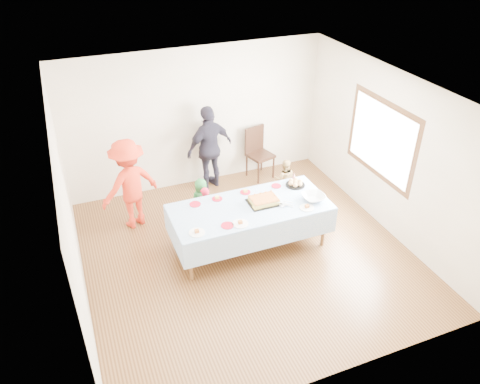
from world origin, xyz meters
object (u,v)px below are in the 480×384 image
Objects in this scene: party_table at (250,209)px; birthday_cake at (264,201)px; adult_left at (130,184)px; dining_chair at (258,150)px.

party_table is 0.26m from birthday_cake.
dining_chair is at bearing 176.09° from adult_left.
party_table is at bearing -131.51° from dining_chair.
adult_left reaches higher than party_table.
dining_chair reaches higher than party_table.
party_table is at bearing -176.52° from birthday_cake.
birthday_cake is 2.26m from dining_chair.
dining_chair is (0.81, 2.10, -0.24)m from birthday_cake.
adult_left is at bearing 144.96° from birthday_cake.
adult_left is (-1.87, 1.31, -0.02)m from birthday_cake.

